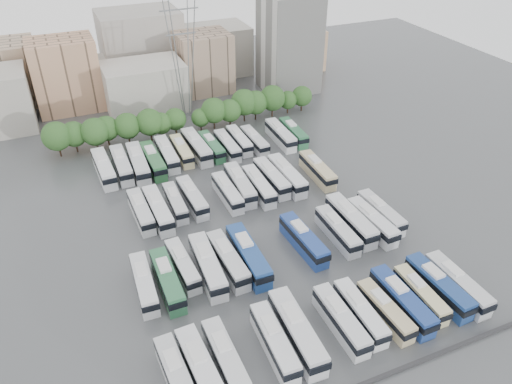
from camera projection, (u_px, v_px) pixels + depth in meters
name	position (u px, v px, depth m)	size (l,w,h in m)	color
ground	(259.00, 233.00, 86.97)	(220.00, 220.00, 0.00)	#424447
parapet	(365.00, 383.00, 61.54)	(56.00, 0.50, 0.50)	#2D2D30
tree_line	(183.00, 116.00, 116.42)	(65.48, 7.87, 8.23)	black
city_buildings	(129.00, 66.00, 135.28)	(102.00, 35.00, 20.00)	#9E998E
apartment_tower	(289.00, 43.00, 135.39)	(14.00, 14.00, 26.00)	silver
electricity_pylon	(182.00, 44.00, 115.66)	(9.00, 6.91, 33.83)	slate
bus_r0_s0	(177.00, 377.00, 60.51)	(3.04, 11.81, 3.68)	silver
bus_r0_s1	(202.00, 371.00, 61.01)	(3.41, 12.93, 4.02)	silver
bus_r0_s2	(226.00, 359.00, 62.61)	(2.72, 12.04, 3.77)	silver
bus_r0_s4	(274.00, 342.00, 64.92)	(3.12, 12.10, 3.77)	silver
bus_r0_s5	(297.00, 331.00, 66.06)	(3.51, 13.69, 4.26)	silver
bus_r0_s7	(341.00, 320.00, 67.99)	(2.68, 11.93, 3.74)	silver
bus_r0_s8	(360.00, 312.00, 69.28)	(2.79, 11.47, 3.58)	white
bus_r0_s9	(385.00, 310.00, 69.66)	(2.82, 10.97, 3.41)	#C8B689
bus_r0_s10	(402.00, 301.00, 70.87)	(2.85, 12.51, 3.92)	navy
bus_r0_s11	(420.00, 294.00, 72.28)	(2.60, 10.82, 3.38)	beige
bus_r0_s12	(439.00, 286.00, 73.30)	(3.19, 12.53, 3.90)	navy
bus_r0_s13	(457.00, 284.00, 73.79)	(2.76, 12.22, 3.83)	silver
bus_r1_s0	(144.00, 283.00, 73.97)	(3.08, 11.77, 3.66)	silver
bus_r1_s1	(167.00, 280.00, 74.42)	(2.74, 12.31, 3.86)	#2D6A43
bus_r1_s2	(183.00, 265.00, 77.44)	(2.95, 11.20, 3.48)	silver
bus_r1_s3	(208.00, 266.00, 76.89)	(3.48, 13.29, 4.13)	silver
bus_r1_s4	(228.00, 260.00, 78.17)	(3.18, 12.51, 3.90)	silver
bus_r1_s5	(248.00, 255.00, 78.83)	(3.10, 13.47, 4.21)	navy
bus_r1_s8	(304.00, 240.00, 82.36)	(3.28, 12.51, 3.89)	navy
bus_r1_s10	(338.00, 230.00, 84.57)	(2.68, 11.79, 3.69)	silver
bus_r1_s11	(351.00, 220.00, 86.68)	(2.91, 13.18, 4.13)	silver
bus_r1_s12	(372.00, 221.00, 86.57)	(3.16, 12.26, 3.81)	silver
bus_r1_s13	(381.00, 212.00, 88.93)	(2.80, 11.76, 3.67)	silver
bus_r2_s1	(141.00, 211.00, 89.28)	(2.83, 11.76, 3.67)	silver
bus_r2_s2	(158.00, 210.00, 89.43)	(3.03, 12.68, 3.96)	silver
bus_r2_s3	(175.00, 202.00, 91.81)	(2.54, 10.83, 3.39)	silver
bus_r2_s4	(192.00, 197.00, 92.94)	(3.02, 11.87, 3.70)	silver
bus_r2_s6	(227.00, 192.00, 94.46)	(2.58, 11.44, 3.58)	silver
bus_r2_s7	(240.00, 184.00, 96.38)	(3.43, 12.82, 3.98)	silver
bus_r2_s8	(259.00, 186.00, 96.17)	(2.86, 12.07, 3.77)	silver
bus_r2_s9	(272.00, 178.00, 98.59)	(2.93, 12.37, 3.86)	silver
bus_r2_s10	(287.00, 175.00, 99.13)	(2.93, 13.03, 4.08)	white
bus_r2_s12	(317.00, 170.00, 101.15)	(2.98, 12.18, 3.80)	#CEBB8D
bus_r3_s0	(104.00, 168.00, 101.44)	(3.30, 13.05, 4.07)	silver
bus_r3_s1	(122.00, 164.00, 102.74)	(2.81, 12.70, 3.98)	silver
bus_r3_s2	(138.00, 163.00, 103.05)	(3.41, 13.60, 4.24)	silver
bus_r3_s3	(153.00, 160.00, 104.13)	(3.05, 12.80, 4.00)	#2B6638
bus_r3_s4	(167.00, 154.00, 106.58)	(2.86, 12.50, 3.91)	silver
bus_r3_s5	(182.00, 151.00, 108.13)	(2.56, 11.39, 3.57)	beige
bus_r3_s6	(197.00, 146.00, 109.07)	(3.41, 13.46, 4.19)	silver
bus_r3_s7	(212.00, 146.00, 109.82)	(2.89, 11.31, 3.52)	#2D6A42
bus_r3_s8	(227.00, 145.00, 110.07)	(2.51, 11.46, 3.60)	silver
bus_r3_s9	(239.00, 140.00, 112.21)	(2.50, 11.18, 3.50)	white
bus_r3_s10	(255.00, 141.00, 112.04)	(2.66, 11.29, 3.53)	silver
bus_r3_s12	(281.00, 135.00, 114.11)	(2.88, 12.39, 3.87)	silver
bus_r3_s13	(293.00, 132.00, 115.34)	(2.98, 11.67, 3.63)	#2E6C45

